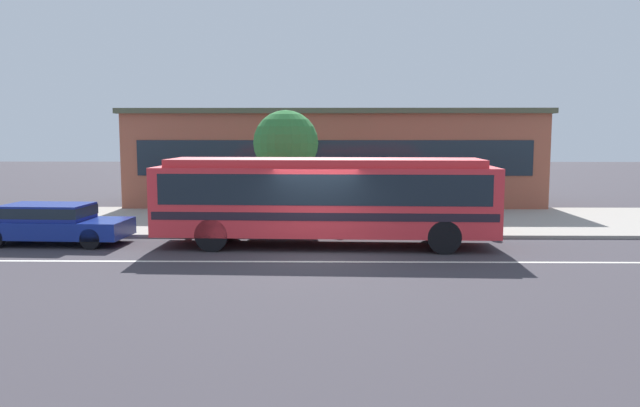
{
  "coord_description": "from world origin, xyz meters",
  "views": [
    {
      "loc": [
        0.38,
        -17.82,
        3.55
      ],
      "look_at": [
        0.1,
        2.12,
        1.3
      ],
      "focal_mm": 35.07,
      "sensor_mm": 36.0,
      "label": 1
    }
  ],
  "objects_px": {
    "pedestrian_waiting_near_sign": "(338,201)",
    "sedan_behind_bus": "(52,222)",
    "street_tree_near_stop": "(286,143)",
    "pedestrian_standing_by_tree": "(483,201)",
    "transit_bus": "(326,195)",
    "pedestrian_walking_along_curb": "(193,204)",
    "bus_stop_sign": "(437,188)"
  },
  "relations": [
    {
      "from": "pedestrian_waiting_near_sign",
      "to": "sedan_behind_bus",
      "type": "bearing_deg",
      "value": -162.59
    },
    {
      "from": "sedan_behind_bus",
      "to": "street_tree_near_stop",
      "type": "distance_m",
      "value": 8.61
    },
    {
      "from": "sedan_behind_bus",
      "to": "pedestrian_standing_by_tree",
      "type": "relative_size",
      "value": 2.74
    },
    {
      "from": "transit_bus",
      "to": "pedestrian_waiting_near_sign",
      "type": "relative_size",
      "value": 6.25
    },
    {
      "from": "pedestrian_walking_along_curb",
      "to": "bus_stop_sign",
      "type": "xyz_separation_m",
      "value": [
        8.46,
        -0.12,
        0.56
      ]
    },
    {
      "from": "pedestrian_walking_along_curb",
      "to": "street_tree_near_stop",
      "type": "distance_m",
      "value": 4.31
    },
    {
      "from": "transit_bus",
      "to": "pedestrian_walking_along_curb",
      "type": "relative_size",
      "value": 6.23
    },
    {
      "from": "pedestrian_waiting_near_sign",
      "to": "bus_stop_sign",
      "type": "relative_size",
      "value": 0.7
    },
    {
      "from": "pedestrian_standing_by_tree",
      "to": "pedestrian_walking_along_curb",
      "type": "bearing_deg",
      "value": -175.92
    },
    {
      "from": "sedan_behind_bus",
      "to": "street_tree_near_stop",
      "type": "bearing_deg",
      "value": 28.29
    },
    {
      "from": "pedestrian_standing_by_tree",
      "to": "pedestrian_waiting_near_sign",
      "type": "bearing_deg",
      "value": 175.19
    },
    {
      "from": "pedestrian_standing_by_tree",
      "to": "bus_stop_sign",
      "type": "xyz_separation_m",
      "value": [
        -1.77,
        -0.85,
        0.54
      ]
    },
    {
      "from": "pedestrian_standing_by_tree",
      "to": "transit_bus",
      "type": "bearing_deg",
      "value": -154.36
    },
    {
      "from": "pedestrian_waiting_near_sign",
      "to": "transit_bus",
      "type": "bearing_deg",
      "value": -97.72
    },
    {
      "from": "street_tree_near_stop",
      "to": "bus_stop_sign",
      "type": "bearing_deg",
      "value": -23.3
    },
    {
      "from": "pedestrian_standing_by_tree",
      "to": "bus_stop_sign",
      "type": "bearing_deg",
      "value": -154.47
    },
    {
      "from": "pedestrian_waiting_near_sign",
      "to": "pedestrian_walking_along_curb",
      "type": "relative_size",
      "value": 1.0
    },
    {
      "from": "pedestrian_walking_along_curb",
      "to": "bus_stop_sign",
      "type": "height_order",
      "value": "bus_stop_sign"
    },
    {
      "from": "transit_bus",
      "to": "bus_stop_sign",
      "type": "relative_size",
      "value": 4.37
    },
    {
      "from": "pedestrian_standing_by_tree",
      "to": "street_tree_near_stop",
      "type": "distance_m",
      "value": 7.55
    },
    {
      "from": "sedan_behind_bus",
      "to": "bus_stop_sign",
      "type": "height_order",
      "value": "bus_stop_sign"
    },
    {
      "from": "pedestrian_waiting_near_sign",
      "to": "bus_stop_sign",
      "type": "height_order",
      "value": "bus_stop_sign"
    },
    {
      "from": "pedestrian_waiting_near_sign",
      "to": "pedestrian_standing_by_tree",
      "type": "height_order",
      "value": "pedestrian_standing_by_tree"
    },
    {
      "from": "street_tree_near_stop",
      "to": "pedestrian_walking_along_curb",
      "type": "bearing_deg",
      "value": -144.84
    },
    {
      "from": "pedestrian_waiting_near_sign",
      "to": "street_tree_near_stop",
      "type": "xyz_separation_m",
      "value": [
        -1.95,
        1.02,
        2.05
      ]
    },
    {
      "from": "transit_bus",
      "to": "pedestrian_standing_by_tree",
      "type": "relative_size",
      "value": 6.11
    },
    {
      "from": "sedan_behind_bus",
      "to": "bus_stop_sign",
      "type": "relative_size",
      "value": 1.96
    },
    {
      "from": "pedestrian_walking_along_curb",
      "to": "street_tree_near_stop",
      "type": "bearing_deg",
      "value": 35.16
    },
    {
      "from": "pedestrian_walking_along_curb",
      "to": "bus_stop_sign",
      "type": "bearing_deg",
      "value": -0.8
    },
    {
      "from": "transit_bus",
      "to": "sedan_behind_bus",
      "type": "bearing_deg",
      "value": 178.49
    },
    {
      "from": "street_tree_near_stop",
      "to": "pedestrian_standing_by_tree",
      "type": "bearing_deg",
      "value": -11.56
    },
    {
      "from": "pedestrian_waiting_near_sign",
      "to": "pedestrian_walking_along_curb",
      "type": "bearing_deg",
      "value": -167.02
    }
  ]
}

